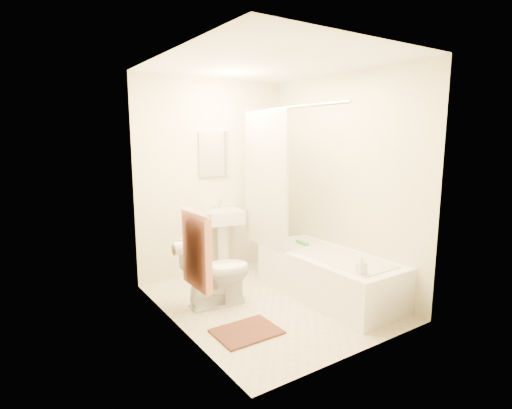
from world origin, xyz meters
TOP-DOWN VIEW (x-y plane):
  - floor at (0.00, 0.00)m, footprint 2.40×2.40m
  - ceiling at (0.00, 0.00)m, footprint 2.40×2.40m
  - wall_back at (0.00, 1.20)m, footprint 2.00×0.02m
  - wall_left at (-1.00, 0.00)m, footprint 0.02×2.40m
  - wall_right at (1.00, 0.00)m, footprint 0.02×2.40m
  - mirror at (0.00, 1.18)m, footprint 0.40×0.03m
  - curtain_rod at (0.30, 0.10)m, footprint 0.03×1.70m
  - shower_curtain at (0.30, 0.50)m, footprint 0.04×0.80m
  - towel_bar at (-0.96, -0.25)m, footprint 0.02×0.60m
  - towel at (-0.93, -0.25)m, footprint 0.06×0.45m
  - toilet_paper at (-0.93, 0.12)m, footprint 0.11×0.12m
  - toilet at (-0.47, 0.26)m, footprint 0.74×0.47m
  - sink at (0.05, 1.06)m, footprint 0.50×0.43m
  - bathtub at (0.64, -0.20)m, footprint 0.72×1.64m
  - bath_mat at (-0.55, -0.43)m, footprint 0.56×0.42m
  - soap_bottle at (0.43, -0.84)m, footprint 0.09×0.09m
  - scrub_brush at (0.65, 0.25)m, footprint 0.09×0.21m

SIDE VIEW (x-z plane):
  - floor at x=0.00m, z-range 0.00..0.00m
  - bath_mat at x=-0.55m, z-range 0.00..0.02m
  - bathtub at x=0.64m, z-range 0.00..0.46m
  - toilet at x=-0.47m, z-range 0.00..0.69m
  - sink at x=0.05m, z-range 0.00..0.88m
  - scrub_brush at x=0.65m, z-range 0.46..0.50m
  - soap_bottle at x=0.43m, z-range 0.46..0.63m
  - toilet_paper at x=-0.93m, z-range 0.64..0.76m
  - towel at x=-0.93m, z-range 0.45..1.11m
  - towel_bar at x=-0.96m, z-range 1.09..1.11m
  - wall_back at x=0.00m, z-range 0.00..2.40m
  - wall_left at x=-1.00m, z-range 0.00..2.40m
  - wall_right at x=1.00m, z-range 0.00..2.40m
  - shower_curtain at x=0.30m, z-range 0.44..2.00m
  - mirror at x=0.00m, z-range 1.23..1.77m
  - curtain_rod at x=0.30m, z-range 1.98..2.02m
  - ceiling at x=0.00m, z-range 2.40..2.40m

